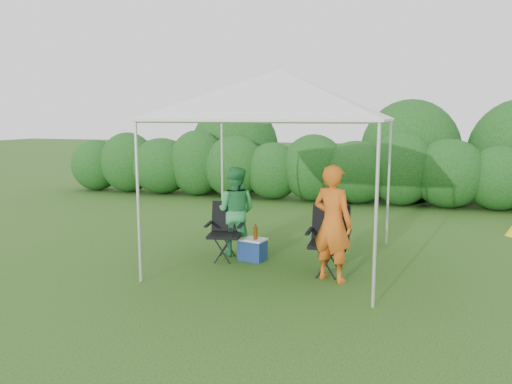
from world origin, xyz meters
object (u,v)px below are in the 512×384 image
(chair_left, at_px, (226,227))
(chair_right, at_px, (329,235))
(canopy, at_px, (281,96))
(man, at_px, (332,223))
(cooler, at_px, (252,249))
(woman, at_px, (235,211))

(chair_left, bearing_deg, chair_right, -16.48)
(canopy, bearing_deg, chair_left, -170.60)
(chair_right, distance_m, man, 0.43)
(man, height_order, cooler, man)
(man, bearing_deg, chair_left, 5.45)
(man, relative_size, woman, 1.11)
(canopy, height_order, woman, canopy)
(man, relative_size, cooler, 3.44)
(canopy, bearing_deg, man, -37.64)
(chair_right, bearing_deg, woman, 160.98)
(chair_right, distance_m, chair_left, 1.64)
(chair_left, bearing_deg, man, -26.87)
(chair_left, xyz_separation_m, woman, (0.06, 0.26, 0.20))
(chair_right, xyz_separation_m, woman, (-1.56, 0.48, 0.16))
(chair_left, bearing_deg, woman, 68.96)
(chair_left, distance_m, woman, 0.34)
(canopy, relative_size, chair_right, 3.30)
(canopy, distance_m, chair_right, 2.12)
(woman, bearing_deg, man, 150.15)
(chair_right, relative_size, cooler, 2.08)
(canopy, xyz_separation_m, woman, (-0.76, 0.13, -1.77))
(man, bearing_deg, canopy, -14.14)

